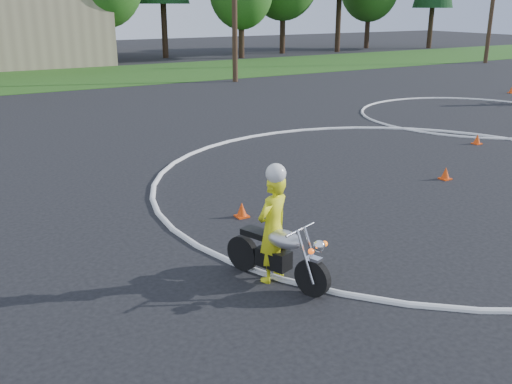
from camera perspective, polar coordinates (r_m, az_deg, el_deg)
grass_strip at (r=34.81m, az=-14.33°, el=11.23°), size 120.00×10.00×0.02m
course_markings at (r=16.32m, az=17.26°, el=3.39°), size 19.05×19.05×0.12m
primary_motorcycle at (r=8.47m, az=2.24°, el=-6.13°), size 0.83×1.80×0.99m
rider_primary_grp at (r=8.41m, az=1.72°, el=-3.33°), size 0.70×0.58×1.83m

